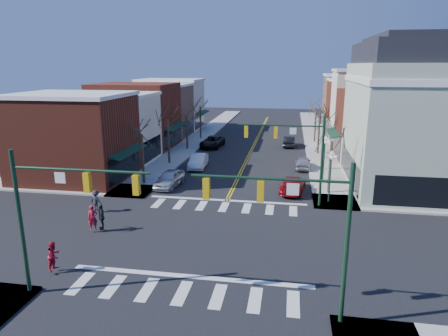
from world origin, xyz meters
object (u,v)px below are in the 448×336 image
at_px(car_right_near, 293,184).
at_px(pedestrian_red_b, 54,256).
at_px(lamppost_midblock, 325,151).
at_px(lamppost_corner, 331,168).
at_px(car_right_mid, 303,163).
at_px(pedestrian_dark_a, 102,217).
at_px(car_left_far, 212,142).
at_px(car_right_far, 289,141).
at_px(victorian_corner, 424,114).
at_px(pedestrian_dark_b, 96,200).
at_px(car_left_near, 169,179).
at_px(pedestrian_red_a, 93,218).
at_px(car_left_mid, 198,161).

bearing_deg(car_right_near, pedestrian_red_b, 59.12).
bearing_deg(lamppost_midblock, lamppost_corner, -90.00).
relative_size(car_right_mid, pedestrian_dark_a, 2.33).
height_order(car_left_far, car_right_far, car_left_far).
height_order(victorian_corner, pedestrian_dark_b, victorian_corner).
distance_m(car_left_near, car_right_mid, 14.97).
bearing_deg(car_left_near, car_right_near, 7.04).
relative_size(car_left_near, pedestrian_red_a, 2.60).
relative_size(car_right_mid, car_right_far, 0.92).
height_order(car_left_mid, car_left_far, car_left_mid).
bearing_deg(car_right_far, victorian_corner, 124.76).
height_order(victorian_corner, car_left_near, victorian_corner).
bearing_deg(victorian_corner, car_right_mid, 154.29).
distance_m(car_left_far, pedestrian_dark_b, 25.92).
relative_size(car_right_mid, pedestrian_dark_b, 2.54).
bearing_deg(car_left_mid, car_left_far, 89.98).
distance_m(car_right_far, pedestrian_dark_a, 33.39).
bearing_deg(car_left_near, lamppost_midblock, 22.38).
relative_size(lamppost_midblock, car_right_near, 0.90).
distance_m(lamppost_midblock, car_left_far, 19.78).
xyz_separation_m(lamppost_midblock, car_right_near, (-2.88, -3.96, -2.27)).
distance_m(victorian_corner, car_right_far, 21.36).
height_order(car_left_mid, car_right_near, car_left_mid).
relative_size(car_right_mid, pedestrian_red_a, 2.34).
bearing_deg(car_left_far, car_left_near, -85.84).
xyz_separation_m(victorian_corner, pedestrian_dark_b, (-25.85, -10.99, -5.72)).
xyz_separation_m(car_left_far, pedestrian_dark_b, (-3.90, -25.63, 0.20)).
distance_m(car_right_far, pedestrian_dark_b, 31.23).
relative_size(car_left_near, car_right_near, 0.93).
relative_size(car_right_far, pedestrian_red_b, 2.64).
bearing_deg(victorian_corner, car_left_mid, 170.85).
relative_size(car_left_far, pedestrian_dark_a, 3.09).
height_order(car_right_mid, pedestrian_red_a, pedestrian_red_a).
distance_m(pedestrian_dark_a, pedestrian_dark_b, 3.87).
bearing_deg(pedestrian_red_a, lamppost_midblock, 11.63).
height_order(lamppost_midblock, pedestrian_red_b, lamppost_midblock).
relative_size(car_left_mid, car_right_near, 0.94).
bearing_deg(lamppost_corner, pedestrian_dark_b, -164.13).
bearing_deg(lamppost_midblock, car_left_near, -163.04).
bearing_deg(pedestrian_dark_b, pedestrian_dark_a, 140.36).
height_order(car_left_far, pedestrian_dark_b, pedestrian_dark_b).
height_order(car_left_mid, car_right_far, car_left_mid).
bearing_deg(car_left_near, car_left_far, 94.26).
bearing_deg(victorian_corner, lamppost_corner, -144.14).
bearing_deg(pedestrian_dark_b, car_left_far, -80.30).
relative_size(pedestrian_dark_a, pedestrian_dark_b, 1.09).
relative_size(lamppost_midblock, car_right_far, 1.00).
xyz_separation_m(pedestrian_dark_a, pedestrian_dark_b, (-2.05, 3.28, -0.07)).
bearing_deg(pedestrian_dark_a, car_right_near, 103.43).
bearing_deg(pedestrian_dark_a, car_right_far, 131.60).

